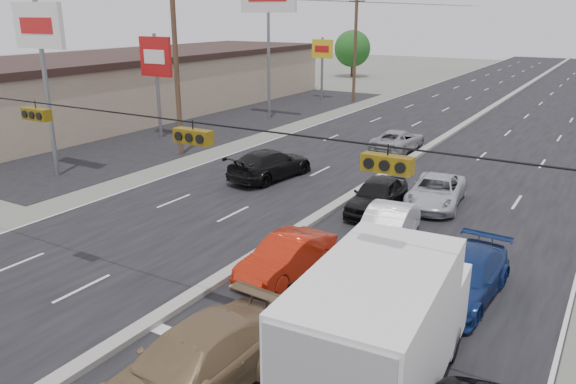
# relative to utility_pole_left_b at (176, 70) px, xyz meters

# --- Properties ---
(ground) EXTENTS (200.00, 200.00, 0.00)m
(ground) POSITION_rel_utility_pole_left_b_xyz_m (12.50, -15.00, -5.11)
(ground) COLOR #606356
(ground) RESTS_ON ground
(road_surface) EXTENTS (20.00, 160.00, 0.02)m
(road_surface) POSITION_rel_utility_pole_left_b_xyz_m (12.50, 15.00, -5.11)
(road_surface) COLOR black
(road_surface) RESTS_ON ground
(center_median) EXTENTS (0.50, 160.00, 0.20)m
(center_median) POSITION_rel_utility_pole_left_b_xyz_m (12.50, 15.00, -5.01)
(center_median) COLOR gray
(center_median) RESTS_ON ground
(strip_mall) EXTENTS (12.00, 42.00, 4.60)m
(strip_mall) POSITION_rel_utility_pole_left_b_xyz_m (-13.50, 10.00, -2.81)
(strip_mall) COLOR tan
(strip_mall) RESTS_ON ground
(parking_lot) EXTENTS (10.00, 42.00, 0.02)m
(parking_lot) POSITION_rel_utility_pole_left_b_xyz_m (-4.50, 10.00, -5.11)
(parking_lot) COLOR black
(parking_lot) RESTS_ON ground
(utility_pole_left_b) EXTENTS (1.60, 0.30, 10.00)m
(utility_pole_left_b) POSITION_rel_utility_pole_left_b_xyz_m (0.00, 0.00, 0.00)
(utility_pole_left_b) COLOR #422D1E
(utility_pole_left_b) RESTS_ON ground
(utility_pole_left_c) EXTENTS (1.60, 0.30, 10.00)m
(utility_pole_left_c) POSITION_rel_utility_pole_left_b_xyz_m (0.00, 25.00, 0.00)
(utility_pole_left_c) COLOR #422D1E
(utility_pole_left_c) RESTS_ON ground
(traffic_signals) EXTENTS (25.00, 0.30, 0.54)m
(traffic_signals) POSITION_rel_utility_pole_left_b_xyz_m (13.90, -15.00, 0.39)
(traffic_signals) COLOR black
(traffic_signals) RESTS_ON ground
(pole_sign_near) EXTENTS (3.50, 0.25, 9.00)m
(pole_sign_near) POSITION_rel_utility_pole_left_b_xyz_m (-2.50, -7.00, 1.91)
(pole_sign_near) COLOR slate
(pole_sign_near) RESTS_ON ground
(pole_sign_mid) EXTENTS (2.60, 0.25, 7.00)m
(pole_sign_mid) POSITION_rel_utility_pole_left_b_xyz_m (-4.50, 3.00, 0.01)
(pole_sign_mid) COLOR slate
(pole_sign_mid) RESTS_ON ground
(pole_sign_billboard) EXTENTS (5.00, 0.25, 11.00)m
(pole_sign_billboard) POSITION_rel_utility_pole_left_b_xyz_m (-2.00, 13.00, 3.76)
(pole_sign_billboard) COLOR slate
(pole_sign_billboard) RESTS_ON ground
(pole_sign_far) EXTENTS (2.20, 0.25, 6.00)m
(pole_sign_far) POSITION_rel_utility_pole_left_b_xyz_m (-3.50, 25.00, -0.70)
(pole_sign_far) COLOR slate
(pole_sign_far) RESTS_ON ground
(tree_left_far) EXTENTS (4.80, 4.80, 6.12)m
(tree_left_far) POSITION_rel_utility_pole_left_b_xyz_m (-9.50, 45.00, -1.39)
(tree_left_far) COLOR #382619
(tree_left_far) RESTS_ON ground
(box_truck) EXTENTS (2.90, 7.08, 3.52)m
(box_truck) POSITION_rel_utility_pole_left_b_xyz_m (19.21, -15.21, -3.30)
(box_truck) COLOR black
(box_truck) RESTS_ON ground
(tan_sedan) EXTENTS (2.61, 5.58, 1.57)m
(tan_sedan) POSITION_rel_utility_pole_left_b_xyz_m (15.50, -17.17, -4.32)
(tan_sedan) COLOR olive
(tan_sedan) RESTS_ON ground
(red_sedan) EXTENTS (1.78, 4.19, 1.34)m
(red_sedan) POSITION_rel_utility_pole_left_b_xyz_m (14.13, -10.84, -4.44)
(red_sedan) COLOR #AC1E0A
(red_sedan) RESTS_ON ground
(queue_car_a) EXTENTS (2.04, 4.51, 1.50)m
(queue_car_a) POSITION_rel_utility_pole_left_b_xyz_m (14.29, -3.53, -4.36)
(queue_car_a) COLOR black
(queue_car_a) RESTS_ON ground
(queue_car_b) EXTENTS (1.94, 4.52, 1.45)m
(queue_car_b) POSITION_rel_utility_pole_left_b_xyz_m (16.00, -6.77, -4.38)
(queue_car_b) COLOR silver
(queue_car_b) RESTS_ON ground
(queue_car_c) EXTENTS (2.72, 4.95, 1.31)m
(queue_car_c) POSITION_rel_utility_pole_left_b_xyz_m (16.20, -1.36, -4.45)
(queue_car_c) COLOR #B6B9BF
(queue_car_c) RESTS_ON ground
(queue_car_d) EXTENTS (2.22, 4.90, 1.39)m
(queue_car_d) POSITION_rel_utility_pole_left_b_xyz_m (19.50, -9.40, -4.41)
(queue_car_d) COLOR navy
(queue_car_d) RESTS_ON ground
(oncoming_near) EXTENTS (2.80, 5.48, 1.52)m
(oncoming_near) POSITION_rel_utility_pole_left_b_xyz_m (7.49, -1.54, -4.35)
(oncoming_near) COLOR black
(oncoming_near) RESTS_ON ground
(oncoming_far) EXTENTS (2.38, 4.83, 1.32)m
(oncoming_far) POSITION_rel_utility_pole_left_b_xyz_m (11.00, 7.79, -4.45)
(oncoming_far) COLOR #93949A
(oncoming_far) RESTS_ON ground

